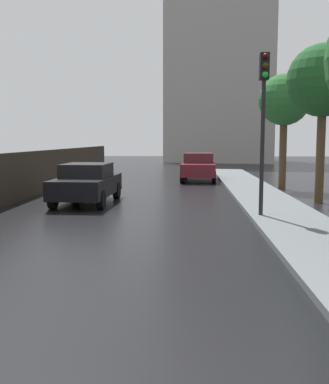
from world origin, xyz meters
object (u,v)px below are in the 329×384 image
(car_black_mid_road, at_px, (87,183))
(street_tree_far, at_px, (284,101))
(car_maroon_near_kerb, at_px, (199,166))
(traffic_light, at_px, (263,105))
(street_tree_near, at_px, (323,82))

(car_black_mid_road, xyz_separation_m, street_tree_far, (8.11, 5.10, 3.33))
(car_maroon_near_kerb, relative_size, traffic_light, 0.94)
(traffic_light, xyz_separation_m, street_tree_far, (2.28, 8.21, 0.77))
(street_tree_near, bearing_deg, traffic_light, -126.19)
(car_maroon_near_kerb, distance_m, street_tree_far, 6.60)
(car_maroon_near_kerb, relative_size, car_black_mid_road, 1.02)
(car_maroon_near_kerb, distance_m, traffic_light, 12.83)
(traffic_light, distance_m, street_tree_far, 8.55)
(car_black_mid_road, bearing_deg, traffic_light, 153.88)
(car_black_mid_road, height_order, street_tree_near, street_tree_near)
(car_maroon_near_kerb, height_order, street_tree_far, street_tree_far)
(car_maroon_near_kerb, bearing_deg, car_black_mid_road, -111.58)
(traffic_light, bearing_deg, car_maroon_near_kerb, 96.96)
(car_black_mid_road, xyz_separation_m, traffic_light, (5.83, -3.10, 2.57))
(car_black_mid_road, relative_size, street_tree_far, 0.80)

